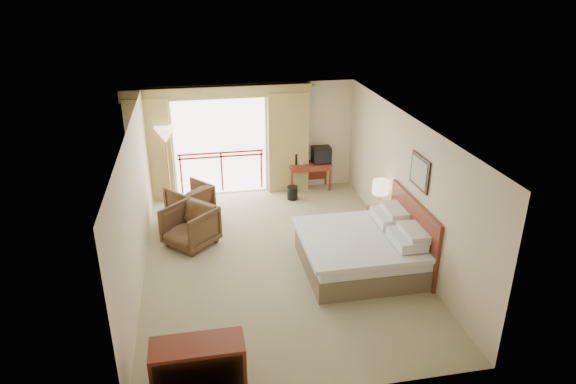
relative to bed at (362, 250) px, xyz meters
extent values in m
plane|color=gray|center=(-1.50, 0.60, -0.38)|extent=(7.00, 7.00, 0.00)
plane|color=white|center=(-1.50, 0.60, 2.32)|extent=(7.00, 7.00, 0.00)
plane|color=beige|center=(-1.50, 4.10, 0.97)|extent=(5.00, 0.00, 5.00)
plane|color=beige|center=(-1.50, -2.90, 0.97)|extent=(5.00, 0.00, 5.00)
plane|color=beige|center=(-4.00, 0.60, 0.97)|extent=(0.00, 7.00, 7.00)
plane|color=beige|center=(1.00, 0.60, 0.97)|extent=(0.00, 7.00, 7.00)
plane|color=white|center=(-2.30, 4.08, 0.82)|extent=(2.40, 0.00, 2.40)
cube|color=#A5160E|center=(-2.30, 4.06, 0.57)|extent=(2.09, 0.03, 0.04)
cube|color=#A5160E|center=(-2.30, 4.06, 0.67)|extent=(2.09, 0.03, 0.04)
cube|color=#A5160E|center=(-3.29, 4.06, 0.17)|extent=(0.04, 0.03, 1.00)
cube|color=#A5160E|center=(-2.30, 4.06, 0.17)|extent=(0.04, 0.03, 1.00)
cube|color=#A5160E|center=(-1.31, 4.06, 0.17)|extent=(0.04, 0.03, 1.00)
cube|color=#9A8749|center=(-3.95, 3.95, 0.87)|extent=(1.00, 0.26, 2.50)
cube|color=#9A8749|center=(-0.65, 3.95, 0.87)|extent=(1.00, 0.26, 2.50)
cube|color=#9A8749|center=(-2.30, 3.98, 2.17)|extent=(4.40, 0.22, 0.28)
cube|color=silver|center=(-0.20, 4.07, 1.97)|extent=(0.50, 0.04, 0.50)
cube|color=brown|center=(-0.05, 0.00, -0.18)|extent=(2.05, 2.00, 0.40)
cube|color=white|center=(-0.05, 0.00, 0.12)|extent=(2.01, 1.96, 0.22)
cube|color=white|center=(-0.10, 0.00, 0.25)|extent=(2.09, 2.06, 0.08)
cube|color=white|center=(0.65, -0.45, 0.40)|extent=(0.50, 0.75, 0.18)
cube|color=white|center=(0.65, 0.45, 0.40)|extent=(0.50, 0.75, 0.18)
cube|color=white|center=(0.78, -0.45, 0.52)|extent=(0.40, 0.70, 0.14)
cube|color=white|center=(0.78, 0.45, 0.52)|extent=(0.40, 0.70, 0.14)
cube|color=maroon|center=(0.96, 0.00, 0.27)|extent=(0.06, 2.10, 1.30)
cube|color=black|center=(0.98, 0.00, 1.47)|extent=(0.03, 0.72, 0.60)
cube|color=silver|center=(0.96, 0.00, 1.47)|extent=(0.01, 0.60, 0.48)
cube|color=maroon|center=(0.78, 1.22, -0.09)|extent=(0.41, 0.48, 0.57)
cylinder|color=tan|center=(0.78, 1.27, 0.23)|extent=(0.14, 0.14, 0.04)
cylinder|color=tan|center=(0.78, 1.27, 0.41)|extent=(0.03, 0.03, 0.36)
cylinder|color=#FFE5B2|center=(0.78, 1.27, 0.67)|extent=(0.34, 0.34, 0.28)
cube|color=black|center=(0.73, 1.07, 0.23)|extent=(0.19, 0.16, 0.08)
cube|color=maroon|center=(-0.11, 3.88, 0.30)|extent=(1.06, 0.51, 0.04)
cube|color=maroon|center=(-0.60, 3.66, -0.05)|extent=(0.05, 0.05, 0.66)
cube|color=maroon|center=(0.37, 3.66, -0.05)|extent=(0.05, 0.05, 0.66)
cube|color=maroon|center=(-0.60, 4.10, -0.05)|extent=(0.05, 0.05, 0.66)
cube|color=maroon|center=(0.37, 4.10, -0.05)|extent=(0.05, 0.05, 0.66)
cube|color=maroon|center=(-0.11, 4.10, 0.02)|extent=(0.98, 0.03, 0.49)
cube|color=maroon|center=(-0.11, 3.65, 0.23)|extent=(0.98, 0.03, 0.11)
cube|color=black|center=(0.19, 3.88, 0.52)|extent=(0.45, 0.35, 0.41)
cube|color=black|center=(0.19, 3.70, 0.52)|extent=(0.41, 0.02, 0.33)
cylinder|color=black|center=(-0.46, 3.88, 0.46)|extent=(0.13, 0.13, 0.28)
cylinder|color=white|center=(-0.31, 3.83, 0.37)|extent=(0.09, 0.09, 0.10)
cylinder|color=black|center=(-0.66, 3.33, -0.21)|extent=(0.28, 0.28, 0.33)
imported|color=#442D1A|center=(-3.11, 2.82, -0.38)|extent=(1.17, 1.18, 0.77)
imported|color=#442D1A|center=(-3.12, 1.49, -0.38)|extent=(1.27, 1.27, 0.83)
cylinder|color=black|center=(-3.38, 2.15, 0.11)|extent=(0.46, 0.46, 0.04)
cylinder|color=black|center=(-3.38, 2.15, -0.13)|extent=(0.05, 0.05, 0.46)
cylinder|color=black|center=(-3.38, 2.15, -0.36)|extent=(0.33, 0.33, 0.03)
imported|color=white|center=(-3.38, 2.15, 0.12)|extent=(0.22, 0.26, 0.02)
cylinder|color=tan|center=(-3.56, 3.73, -0.36)|extent=(0.30, 0.30, 0.03)
cylinder|color=tan|center=(-3.56, 3.73, 0.43)|extent=(0.03, 0.03, 1.62)
cone|color=#FFE5B2|center=(-3.56, 3.73, 1.30)|extent=(0.48, 0.48, 0.38)
cube|color=maroon|center=(-3.07, -2.58, 0.02)|extent=(1.20, 0.50, 0.80)
cube|color=black|center=(-3.07, -2.83, 0.02)|extent=(1.10, 0.02, 0.70)
camera|label=1|loc=(-2.91, -7.88, 4.76)|focal=32.00mm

